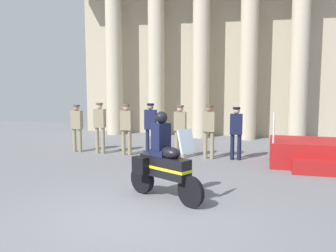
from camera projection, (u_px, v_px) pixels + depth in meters
name	position (u px, v px, depth m)	size (l,w,h in m)	color
ground_plane	(129.00, 218.00, 7.15)	(28.00, 28.00, 0.00)	slate
colonnade_backdrop	(203.00, 51.00, 17.09)	(11.78, 1.59, 7.10)	#B6AB91
reviewing_stand	(315.00, 154.00, 11.39)	(2.61, 2.28, 1.65)	#A51919
officer_in_row_0	(77.00, 124.00, 13.54)	(0.38, 0.24, 1.68)	gray
officer_in_row_1	(100.00, 124.00, 13.24)	(0.38, 0.24, 1.76)	gray
officer_in_row_2	(126.00, 125.00, 13.01)	(0.38, 0.24, 1.73)	gray
officer_in_row_3	(151.00, 125.00, 12.78)	(0.38, 0.24, 1.78)	#191E42
officer_in_row_4	(180.00, 127.00, 12.49)	(0.38, 0.24, 1.73)	gray
officer_in_row_5	(209.00, 127.00, 12.35)	(0.38, 0.24, 1.75)	gray
officer_in_row_6	(236.00, 129.00, 12.20)	(0.38, 0.24, 1.69)	#141938
motorcycle_with_rider	(163.00, 163.00, 8.20)	(1.88, 1.20, 1.90)	black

